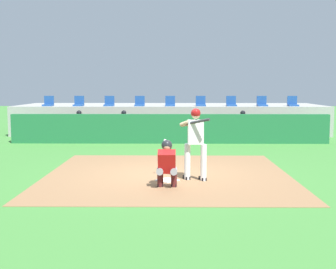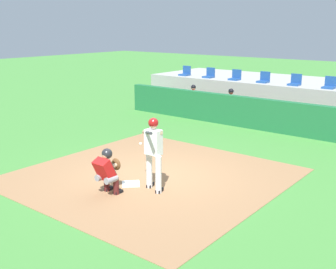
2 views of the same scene
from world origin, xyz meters
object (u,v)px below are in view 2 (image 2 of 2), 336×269
stadium_seat_0 (185,73)px  dugout_player_0 (192,99)px  home_plate (131,184)px  dugout_player_1 (229,104)px  batter_at_plate (153,149)px  stadium_seat_1 (209,75)px  stadium_seat_3 (264,79)px  stadium_seat_4 (295,82)px  stadium_seat_5 (329,85)px  catcher_crouched (108,170)px  stadium_seat_2 (235,77)px

stadium_seat_0 → dugout_player_0: bearing=-47.7°
home_plate → dugout_player_0: 9.06m
home_plate → dugout_player_1: (-1.99, 8.14, 0.65)m
batter_at_plate → dugout_player_1: size_ratio=1.39×
home_plate → stadium_seat_0: stadium_seat_0 is taller
dugout_player_1 → stadium_seat_1: (-2.34, 2.03, 0.86)m
batter_at_plate → stadium_seat_3: size_ratio=3.76×
stadium_seat_0 → stadium_seat_1: bearing=0.0°
dugout_player_0 → stadium_seat_4: stadium_seat_4 is taller
home_plate → stadium_seat_5: (1.44, 10.18, 1.51)m
catcher_crouched → stadium_seat_4: 10.98m
catcher_crouched → stadium_seat_0: 12.40m
stadium_seat_5 → stadium_seat_3: bearing=180.0°
dugout_player_0 → dugout_player_1: (1.94, 0.00, 0.00)m
stadium_seat_0 → stadium_seat_1: 1.44m
home_plate → stadium_seat_4: 10.29m
stadium_seat_2 → stadium_seat_4: (2.89, 0.00, 0.00)m
stadium_seat_2 → dugout_player_0: bearing=-117.0°
stadium_seat_0 → stadium_seat_1: (1.44, 0.00, 0.00)m
batter_at_plate → stadium_seat_5: bearing=85.7°
stadium_seat_1 → stadium_seat_4: (4.33, 0.00, 0.00)m
catcher_crouched → stadium_seat_0: stadium_seat_0 is taller
batter_at_plate → stadium_seat_2: stadium_seat_2 is taller
dugout_player_0 → stadium_seat_1: stadium_seat_1 is taller
dugout_player_1 → stadium_seat_2: 2.39m
dugout_player_1 → stadium_seat_3: (0.54, 2.03, 0.86)m
dugout_player_0 → stadium_seat_5: size_ratio=2.71×
home_plate → stadium_seat_4: stadium_seat_4 is taller
catcher_crouched → stadium_seat_1: (-4.33, 10.94, 0.93)m
catcher_crouched → stadium_seat_4: size_ratio=3.30×
stadium_seat_2 → catcher_crouched: bearing=-75.2°
dugout_player_0 → catcher_crouched: bearing=-66.2°
stadium_seat_1 → stadium_seat_5: (5.78, 0.00, 0.00)m
stadium_seat_0 → stadium_seat_3: 4.33m
dugout_player_1 → stadium_seat_3: size_ratio=2.71×
dugout_player_1 → stadium_seat_0: size_ratio=2.71×
batter_at_plate → stadium_seat_2: (-3.58, 10.11, 0.50)m
home_plate → stadium_seat_3: bearing=98.1°
stadium_seat_0 → stadium_seat_4: bearing=0.0°
batter_at_plate → stadium_seat_3: bearing=101.9°
catcher_crouched → dugout_player_1: size_ratio=1.22×
stadium_seat_2 → home_plate: bearing=-74.2°
dugout_player_0 → stadium_seat_0: bearing=132.3°
dugout_player_1 → stadium_seat_0: 4.39m
batter_at_plate → catcher_crouched: 1.17m
home_plate → stadium_seat_1: bearing=113.1°
stadium_seat_0 → stadium_seat_5: 7.22m
batter_at_plate → stadium_seat_2: 10.73m
stadium_seat_0 → stadium_seat_2: bearing=0.0°
catcher_crouched → stadium_seat_5: size_ratio=3.30×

